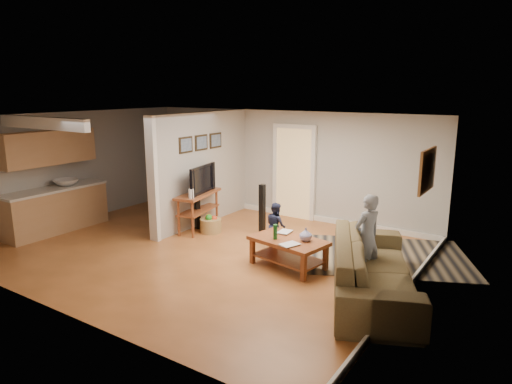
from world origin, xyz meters
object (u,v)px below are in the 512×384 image
(coffee_table, at_px, (290,245))
(toddler, at_px, (276,247))
(speaker_left, at_px, (197,206))
(toy_basket, at_px, (211,225))
(tv_console, at_px, (199,196))
(child, at_px, (365,277))
(speaker_right, at_px, (262,210))
(sofa, at_px, (372,294))

(coffee_table, bearing_deg, toddler, 134.01)
(coffee_table, xyz_separation_m, speaker_left, (-2.75, 0.83, 0.11))
(toy_basket, bearing_deg, speaker_left, 173.61)
(tv_console, bearing_deg, child, -19.72)
(speaker_left, distance_m, toy_basket, 0.52)
(speaker_left, relative_size, toy_basket, 2.21)
(coffee_table, xyz_separation_m, tv_console, (-2.69, 0.80, 0.35))
(coffee_table, relative_size, toddler, 1.57)
(speaker_right, relative_size, child, 0.77)
(child, bearing_deg, toy_basket, -73.78)
(tv_console, bearing_deg, coffee_table, -28.70)
(sofa, bearing_deg, speaker_left, 52.42)
(tv_console, bearing_deg, speaker_left, 146.14)
(sofa, distance_m, toddler, 2.46)
(tv_console, bearing_deg, speaker_right, 6.57)
(toy_basket, height_order, toddler, toddler)
(coffee_table, height_order, toy_basket, coffee_table)
(coffee_table, relative_size, speaker_right, 1.30)
(sofa, xyz_separation_m, tv_console, (-4.23, 1.05, 0.74))
(tv_console, relative_size, child, 0.98)
(tv_console, xyz_separation_m, speaker_right, (1.33, 0.45, -0.20))
(speaker_right, xyz_separation_m, toy_basket, (-1.00, -0.47, -0.37))
(toy_basket, distance_m, toddler, 1.66)
(coffee_table, bearing_deg, speaker_left, 163.20)
(sofa, relative_size, child, 2.05)
(sofa, height_order, toy_basket, sofa)
(toy_basket, bearing_deg, child, -8.11)
(sofa, relative_size, speaker_right, 2.65)
(sofa, height_order, speaker_left, speaker_left)
(tv_console, height_order, child, tv_console)
(speaker_left, height_order, child, speaker_left)
(tv_console, bearing_deg, toddler, -14.19)
(speaker_left, height_order, speaker_right, speaker_right)
(speaker_right, xyz_separation_m, child, (2.60, -0.98, -0.54))
(coffee_table, xyz_separation_m, child, (1.25, 0.27, -0.39))
(tv_console, distance_m, toddler, 2.12)
(sofa, xyz_separation_m, toy_basket, (-3.90, 1.03, 0.17))
(toy_basket, relative_size, toddler, 0.51)
(child, height_order, toddler, child)
(sofa, bearing_deg, toy_basket, 51.66)
(speaker_left, relative_size, speaker_right, 0.94)
(coffee_table, height_order, tv_console, tv_console)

